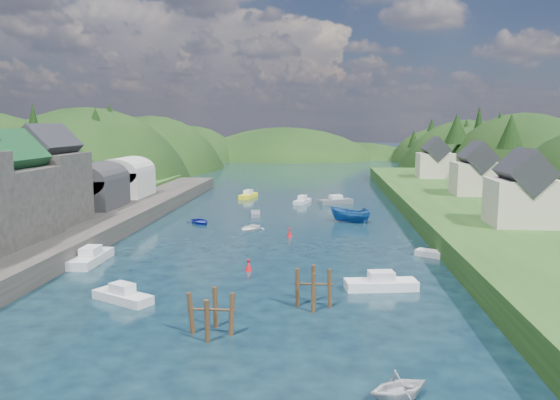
# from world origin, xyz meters

# --- Properties ---
(ground) EXTENTS (600.00, 600.00, 0.00)m
(ground) POSITION_xyz_m (0.00, 50.00, 0.00)
(ground) COLOR black
(ground) RESTS_ON ground
(hillside_left) EXTENTS (44.00, 245.56, 52.00)m
(hillside_left) POSITION_xyz_m (-45.00, 75.00, -8.03)
(hillside_left) COLOR black
(hillside_left) RESTS_ON ground
(hillside_right) EXTENTS (36.00, 245.56, 48.00)m
(hillside_right) POSITION_xyz_m (45.00, 75.00, -7.41)
(hillside_right) COLOR black
(hillside_right) RESTS_ON ground
(far_hills) EXTENTS (103.00, 68.00, 44.00)m
(far_hills) POSITION_xyz_m (1.22, 174.01, -10.80)
(far_hills) COLOR black
(far_hills) RESTS_ON ground
(hill_trees) EXTENTS (90.23, 149.94, 12.53)m
(hill_trees) POSITION_xyz_m (0.53, 64.04, 11.19)
(hill_trees) COLOR black
(hill_trees) RESTS_ON ground
(quay_left) EXTENTS (12.00, 110.00, 2.00)m
(quay_left) POSITION_xyz_m (-24.00, 20.00, 1.00)
(quay_left) COLOR #2D2B28
(quay_left) RESTS_ON ground
(terrace_left_grass) EXTENTS (12.00, 110.00, 2.50)m
(terrace_left_grass) POSITION_xyz_m (-31.00, 20.00, 1.25)
(terrace_left_grass) COLOR #234719
(terrace_left_grass) RESTS_ON ground
(boat_sheds) EXTENTS (7.00, 21.00, 7.50)m
(boat_sheds) POSITION_xyz_m (-26.00, 39.00, 5.27)
(boat_sheds) COLOR #2D2D30
(boat_sheds) RESTS_ON quay_left
(terrace_right) EXTENTS (16.00, 120.00, 2.40)m
(terrace_right) POSITION_xyz_m (25.00, 40.00, 1.20)
(terrace_right) COLOR #234719
(terrace_right) RESTS_ON ground
(right_bank_cottages) EXTENTS (9.00, 59.24, 8.41)m
(right_bank_cottages) POSITION_xyz_m (28.00, 48.33, 5.84)
(right_bank_cottages) COLOR beige
(right_bank_cottages) RESTS_ON terrace_right
(piling_cluster_near) EXTENTS (3.12, 2.92, 3.33)m
(piling_cluster_near) POSITION_xyz_m (-1.64, -5.66, 1.10)
(piling_cluster_near) COLOR #382314
(piling_cluster_near) RESTS_ON ground
(piling_cluster_far) EXTENTS (2.84, 2.69, 3.43)m
(piling_cluster_far) POSITION_xyz_m (4.74, 0.25, 1.14)
(piling_cluster_far) COLOR #382314
(piling_cluster_far) RESTS_ON ground
(channel_buoy_near) EXTENTS (0.70, 0.70, 1.10)m
(channel_buoy_near) POSITION_xyz_m (-1.39, 9.59, 0.48)
(channel_buoy_near) COLOR #AD0D14
(channel_buoy_near) RESTS_ON ground
(channel_buoy_far) EXTENTS (0.70, 0.70, 1.10)m
(channel_buoy_far) POSITION_xyz_m (1.39, 25.06, 0.48)
(channel_buoy_far) COLOR #AD0D14
(channel_buoy_far) RESTS_ON ground
(moored_boats) EXTENTS (37.40, 76.78, 2.23)m
(moored_boats) POSITION_xyz_m (0.75, 24.89, 0.57)
(moored_boats) COLOR silver
(moored_boats) RESTS_ON ground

